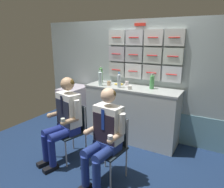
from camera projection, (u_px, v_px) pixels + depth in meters
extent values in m
cube|color=#172A4B|center=(98.00, 170.00, 2.97)|extent=(4.80, 4.80, 0.04)
cube|color=#96A4A7|center=(138.00, 80.00, 3.84)|extent=(4.20, 0.06, 2.15)
cube|color=#6390A0|center=(136.00, 120.00, 4.02)|extent=(4.12, 0.01, 0.57)
cube|color=#A7ADAE|center=(117.00, 70.00, 3.94)|extent=(0.32, 0.06, 0.27)
cylinder|color=red|center=(116.00, 70.00, 3.91)|extent=(0.18, 0.01, 0.01)
cube|color=silver|center=(134.00, 71.00, 3.78)|extent=(0.32, 0.06, 0.27)
cylinder|color=red|center=(133.00, 71.00, 3.74)|extent=(0.18, 0.01, 0.01)
cube|color=#BABBBE|center=(152.00, 73.00, 3.61)|extent=(0.32, 0.06, 0.27)
cylinder|color=red|center=(151.00, 73.00, 3.58)|extent=(0.18, 0.01, 0.01)
cube|color=silver|center=(172.00, 74.00, 3.44)|extent=(0.32, 0.06, 0.27)
cylinder|color=red|center=(171.00, 75.00, 3.41)|extent=(0.18, 0.01, 0.01)
cube|color=#AFACB8|center=(117.00, 54.00, 3.86)|extent=(0.32, 0.06, 0.27)
cylinder|color=red|center=(116.00, 54.00, 3.83)|extent=(0.18, 0.01, 0.01)
cube|color=#A7ACB2|center=(134.00, 55.00, 3.70)|extent=(0.32, 0.06, 0.27)
cylinder|color=red|center=(133.00, 55.00, 3.67)|extent=(0.18, 0.01, 0.01)
cube|color=#ACB2AE|center=(153.00, 55.00, 3.53)|extent=(0.32, 0.06, 0.27)
cylinder|color=red|center=(152.00, 56.00, 3.50)|extent=(0.18, 0.01, 0.01)
cube|color=#B5BFB7|center=(173.00, 56.00, 3.36)|extent=(0.32, 0.06, 0.27)
cylinder|color=red|center=(173.00, 56.00, 3.33)|extent=(0.18, 0.01, 0.01)
cube|color=silver|center=(117.00, 37.00, 3.79)|extent=(0.32, 0.06, 0.27)
cylinder|color=red|center=(116.00, 37.00, 3.75)|extent=(0.18, 0.01, 0.01)
cube|color=silver|center=(135.00, 37.00, 3.62)|extent=(0.32, 0.06, 0.27)
cylinder|color=red|center=(134.00, 37.00, 3.59)|extent=(0.18, 0.01, 0.01)
cube|color=silver|center=(154.00, 37.00, 3.45)|extent=(0.32, 0.06, 0.27)
cylinder|color=red|center=(153.00, 37.00, 3.42)|extent=(0.18, 0.01, 0.01)
cube|color=#B8BAB6|center=(175.00, 37.00, 3.29)|extent=(0.32, 0.06, 0.27)
cylinder|color=red|center=(174.00, 37.00, 3.25)|extent=(0.18, 0.01, 0.01)
cube|color=red|center=(140.00, 24.00, 3.53)|extent=(0.20, 0.02, 0.05)
cube|color=#B8BEBC|center=(132.00, 114.00, 3.75)|extent=(1.65, 0.52, 0.96)
cube|color=#A8AFAD|center=(132.00, 88.00, 3.61)|extent=(1.68, 0.53, 0.03)
sphere|color=black|center=(61.00, 128.00, 4.22)|extent=(0.07, 0.07, 0.07)
sphere|color=black|center=(73.00, 132.00, 4.07)|extent=(0.07, 0.07, 0.07)
sphere|color=black|center=(78.00, 119.00, 4.68)|extent=(0.07, 0.07, 0.07)
sphere|color=black|center=(89.00, 122.00, 4.53)|extent=(0.07, 0.07, 0.07)
cube|color=#B4A9BA|center=(74.00, 106.00, 4.26)|extent=(0.40, 0.64, 0.79)
cube|color=#A095A6|center=(64.00, 123.00, 4.06)|extent=(0.35, 0.01, 0.21)
cube|color=#A095A6|center=(64.00, 111.00, 3.99)|extent=(0.35, 0.01, 0.21)
cube|color=#A095A6|center=(63.00, 98.00, 3.92)|extent=(0.35, 0.01, 0.21)
cylinder|color=#28282D|center=(63.00, 92.00, 3.91)|extent=(0.32, 0.02, 0.02)
cylinder|color=#A8AAAF|center=(54.00, 145.00, 3.21)|extent=(0.02, 0.02, 0.41)
cylinder|color=#A8AAAF|center=(66.00, 154.00, 2.96)|extent=(0.02, 0.02, 0.41)
cylinder|color=#A8AAAF|center=(73.00, 138.00, 3.46)|extent=(0.02, 0.02, 0.41)
cylinder|color=#A8AAAF|center=(86.00, 145.00, 3.21)|extent=(0.02, 0.02, 0.41)
cube|color=#1C2730|center=(69.00, 133.00, 3.15)|extent=(0.50, 0.50, 0.02)
cube|color=#1C2730|center=(79.00, 117.00, 3.22)|extent=(0.36, 0.13, 0.40)
cylinder|color=#A8AAAF|center=(72.00, 114.00, 3.34)|extent=(0.02, 0.02, 0.40)
cylinder|color=#A8AAAF|center=(85.00, 120.00, 3.09)|extent=(0.02, 0.02, 0.40)
cube|color=black|center=(44.00, 163.00, 3.06)|extent=(0.15, 0.24, 0.06)
cube|color=black|center=(51.00, 169.00, 2.93)|extent=(0.15, 0.24, 0.06)
cylinder|color=navy|center=(46.00, 148.00, 3.03)|extent=(0.10, 0.10, 0.41)
cylinder|color=navy|center=(52.00, 153.00, 2.89)|extent=(0.10, 0.10, 0.41)
cylinder|color=navy|center=(55.00, 130.00, 3.08)|extent=(0.23, 0.41, 0.13)
cylinder|color=navy|center=(62.00, 135.00, 2.95)|extent=(0.23, 0.41, 0.13)
cube|color=navy|center=(69.00, 128.00, 3.13)|extent=(0.39, 0.29, 0.12)
cube|color=white|center=(69.00, 109.00, 3.07)|extent=(0.41, 0.30, 0.49)
cube|color=#1E2233|center=(63.00, 113.00, 3.00)|extent=(0.33, 0.11, 0.40)
cube|color=black|center=(62.00, 105.00, 2.96)|extent=(0.04, 0.02, 0.28)
cylinder|color=white|center=(61.00, 102.00, 3.20)|extent=(0.08, 0.08, 0.27)
cylinder|color=tan|center=(56.00, 114.00, 3.15)|extent=(0.13, 0.26, 0.07)
sphere|color=tan|center=(49.00, 116.00, 3.08)|extent=(0.08, 0.08, 0.08)
cylinder|color=white|center=(77.00, 109.00, 2.90)|extent=(0.08, 0.08, 0.27)
cylinder|color=tan|center=(70.00, 121.00, 2.88)|extent=(0.13, 0.26, 0.07)
sphere|color=tan|center=(63.00, 123.00, 2.81)|extent=(0.08, 0.08, 0.08)
cylinder|color=silver|center=(63.00, 120.00, 2.80)|extent=(0.06, 0.06, 0.06)
sphere|color=tan|center=(67.00, 84.00, 2.96)|extent=(0.20, 0.20, 0.20)
ellipsoid|color=brown|center=(68.00, 83.00, 2.97)|extent=(0.23, 0.22, 0.14)
cylinder|color=#A8AAAF|center=(88.00, 166.00, 2.69)|extent=(0.02, 0.02, 0.41)
cylinder|color=#A8AAAF|center=(110.00, 177.00, 2.48)|extent=(0.02, 0.02, 0.41)
cylinder|color=#A8AAAF|center=(105.00, 154.00, 2.97)|extent=(0.02, 0.02, 0.41)
cylinder|color=#A8AAAF|center=(126.00, 163.00, 2.76)|extent=(0.02, 0.02, 0.41)
cube|color=#1C2730|center=(108.00, 150.00, 2.67)|extent=(0.44, 0.44, 0.02)
cube|color=#1C2730|center=(116.00, 130.00, 2.76)|extent=(0.37, 0.07, 0.40)
cylinder|color=#A8AAAF|center=(105.00, 127.00, 2.85)|extent=(0.02, 0.02, 0.40)
cylinder|color=#A8AAAF|center=(127.00, 134.00, 2.65)|extent=(0.02, 0.02, 0.40)
cylinder|color=navy|center=(85.00, 171.00, 2.50)|extent=(0.10, 0.10, 0.41)
cylinder|color=navy|center=(97.00, 177.00, 2.40)|extent=(0.10, 0.10, 0.41)
cylinder|color=navy|center=(94.00, 149.00, 2.57)|extent=(0.17, 0.38, 0.13)
cylinder|color=navy|center=(105.00, 154.00, 2.47)|extent=(0.17, 0.38, 0.13)
cube|color=navy|center=(108.00, 145.00, 2.65)|extent=(0.35, 0.24, 0.12)
cube|color=white|center=(108.00, 123.00, 2.59)|extent=(0.37, 0.23, 0.47)
cube|color=black|center=(103.00, 129.00, 2.52)|extent=(0.32, 0.05, 0.37)
cube|color=navy|center=(103.00, 120.00, 2.48)|extent=(0.04, 0.01, 0.26)
cylinder|color=white|center=(96.00, 116.00, 2.69)|extent=(0.08, 0.08, 0.25)
cylinder|color=beige|center=(92.00, 129.00, 2.64)|extent=(0.09, 0.24, 0.07)
sphere|color=beige|center=(86.00, 132.00, 2.55)|extent=(0.08, 0.08, 0.08)
cylinder|color=white|center=(122.00, 123.00, 2.46)|extent=(0.08, 0.08, 0.25)
cylinder|color=beige|center=(115.00, 137.00, 2.42)|extent=(0.09, 0.24, 0.07)
sphere|color=beige|center=(110.00, 141.00, 2.34)|extent=(0.08, 0.08, 0.08)
cylinder|color=white|center=(110.00, 138.00, 2.33)|extent=(0.06, 0.06, 0.06)
sphere|color=beige|center=(108.00, 95.00, 2.49)|extent=(0.19, 0.19, 0.19)
ellipsoid|color=#533F1D|center=(109.00, 94.00, 2.50)|extent=(0.20, 0.19, 0.13)
cylinder|color=silver|center=(119.00, 81.00, 3.55)|extent=(0.07, 0.07, 0.22)
cone|color=silver|center=(119.00, 74.00, 3.52)|extent=(0.07, 0.07, 0.02)
cylinder|color=blue|center=(119.00, 73.00, 3.52)|extent=(0.03, 0.03, 0.02)
cylinder|color=#489853|center=(152.00, 82.00, 3.47)|extent=(0.08, 0.08, 0.22)
cone|color=#489853|center=(152.00, 75.00, 3.44)|extent=(0.08, 0.08, 0.02)
cylinder|color=silver|center=(152.00, 74.00, 3.44)|extent=(0.03, 0.03, 0.02)
cylinder|color=#4F9E4F|center=(101.00, 75.00, 3.97)|extent=(0.07, 0.07, 0.27)
cone|color=#4F9E4F|center=(101.00, 68.00, 3.93)|extent=(0.07, 0.07, 0.02)
cylinder|color=silver|center=(101.00, 67.00, 3.92)|extent=(0.03, 0.03, 0.02)
cylinder|color=silver|center=(100.00, 79.00, 3.71)|extent=(0.07, 0.07, 0.24)
cone|color=silver|center=(100.00, 72.00, 3.67)|extent=(0.07, 0.07, 0.02)
cylinder|color=silver|center=(100.00, 71.00, 3.66)|extent=(0.03, 0.03, 0.02)
cylinder|color=silver|center=(110.00, 83.00, 3.84)|extent=(0.06, 0.06, 0.06)
cylinder|color=#382114|center=(110.00, 81.00, 3.84)|extent=(0.05, 0.05, 0.01)
cylinder|color=silver|center=(130.00, 88.00, 3.45)|extent=(0.07, 0.07, 0.06)
cylinder|color=#382114|center=(130.00, 86.00, 3.45)|extent=(0.06, 0.06, 0.01)
cylinder|color=silver|center=(127.00, 83.00, 3.74)|extent=(0.06, 0.06, 0.08)
cylinder|color=#382114|center=(127.00, 81.00, 3.73)|extent=(0.05, 0.05, 0.01)
cylinder|color=tan|center=(109.00, 83.00, 3.73)|extent=(0.06, 0.06, 0.08)
cylinder|color=#382114|center=(109.00, 81.00, 3.72)|extent=(0.05, 0.05, 0.01)
ellipsoid|color=yellow|center=(119.00, 84.00, 3.76)|extent=(0.17, 0.10, 0.04)
cylinder|color=#4C3819|center=(123.00, 84.00, 3.75)|extent=(0.01, 0.01, 0.02)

